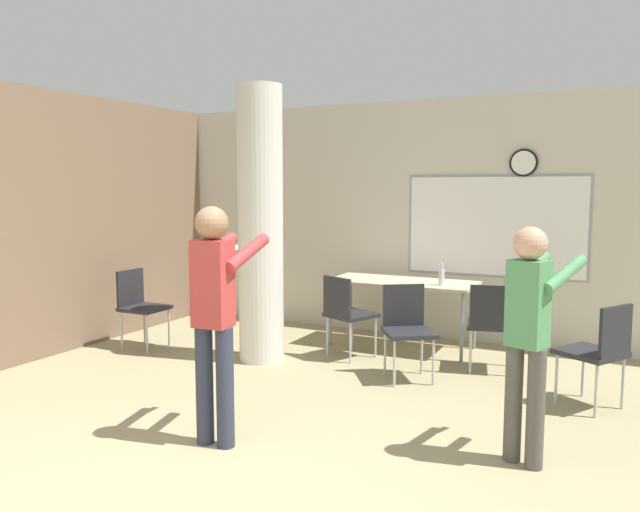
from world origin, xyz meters
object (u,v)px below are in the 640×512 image
(chair_table_left, at_px, (346,310))
(chair_by_left_wall, at_px, (140,302))
(chair_table_right, at_px, (490,320))
(person_playing_front, at_px, (215,306))
(person_playing_side, at_px, (529,326))
(chair_mid_room, at_px, (599,348))
(bottle_on_table, at_px, (441,277))
(folding_table, at_px, (402,285))
(chair_table_front, at_px, (407,325))

(chair_table_left, distance_m, chair_by_left_wall, 2.33)
(chair_table_right, distance_m, person_playing_front, 2.95)
(chair_by_left_wall, distance_m, person_playing_side, 4.47)
(chair_table_right, relative_size, chair_mid_room, 1.00)
(chair_by_left_wall, height_order, person_playing_side, person_playing_side)
(chair_table_left, height_order, person_playing_side, person_playing_side)
(chair_table_right, bearing_deg, bottle_on_table, 146.48)
(person_playing_side, bearing_deg, chair_by_left_wall, 164.92)
(folding_table, bearing_deg, chair_table_left, -118.96)
(chair_table_front, distance_m, chair_by_left_wall, 3.04)
(folding_table, height_order, person_playing_front, person_playing_front)
(chair_by_left_wall, bearing_deg, person_playing_front, -37.53)
(chair_table_right, bearing_deg, person_playing_side, -72.47)
(folding_table, relative_size, chair_table_right, 1.86)
(bottle_on_table, xyz_separation_m, person_playing_front, (-0.76, -2.97, 0.13))
(chair_by_left_wall, bearing_deg, chair_mid_room, 1.52)
(bottle_on_table, distance_m, chair_by_left_wall, 3.33)
(chair_table_left, bearing_deg, chair_table_right, 6.28)
(chair_table_right, xyz_separation_m, chair_mid_room, (0.98, -0.66, 0.00))
(folding_table, xyz_separation_m, chair_table_front, (0.41, -1.06, -0.19))
(chair_table_right, distance_m, person_playing_side, 2.07)
(bottle_on_table, bearing_deg, chair_mid_room, -33.64)
(bottle_on_table, bearing_deg, chair_table_right, -33.52)
(bottle_on_table, relative_size, person_playing_front, 0.14)
(bottle_on_table, bearing_deg, person_playing_front, -104.42)
(chair_table_left, xyz_separation_m, chair_by_left_wall, (-2.24, -0.62, 0.00))
(folding_table, relative_size, chair_by_left_wall, 1.86)
(chair_table_front, height_order, chair_by_left_wall, same)
(chair_by_left_wall, xyz_separation_m, person_playing_side, (4.30, -1.16, 0.40))
(chair_mid_room, height_order, person_playing_front, person_playing_front)
(chair_mid_room, relative_size, chair_by_left_wall, 1.00)
(person_playing_front, bearing_deg, chair_by_left_wall, 142.47)
(chair_by_left_wall, bearing_deg, chair_table_front, 4.58)
(bottle_on_table, height_order, chair_table_left, bottle_on_table)
(bottle_on_table, height_order, person_playing_side, person_playing_side)
(person_playing_side, bearing_deg, chair_mid_room, 73.87)
(chair_mid_room, bearing_deg, chair_table_right, 146.30)
(chair_mid_room, bearing_deg, chair_by_left_wall, -178.48)
(chair_table_front, distance_m, chair_mid_room, 1.65)
(chair_table_left, xyz_separation_m, chair_mid_room, (2.43, -0.50, 0.00))
(bottle_on_table, relative_size, person_playing_side, 0.16)
(chair_table_left, bearing_deg, person_playing_side, -40.82)
(folding_table, relative_size, chair_table_front, 1.86)
(chair_table_right, bearing_deg, person_playing_front, -117.91)
(folding_table, distance_m, chair_table_right, 1.21)
(folding_table, height_order, chair_table_front, chair_table_front)
(chair_table_left, xyz_separation_m, person_playing_front, (0.09, -2.41, 0.47))
(chair_table_right, height_order, chair_table_front, same)
(bottle_on_table, height_order, chair_table_right, bottle_on_table)
(chair_table_front, height_order, person_playing_front, person_playing_front)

